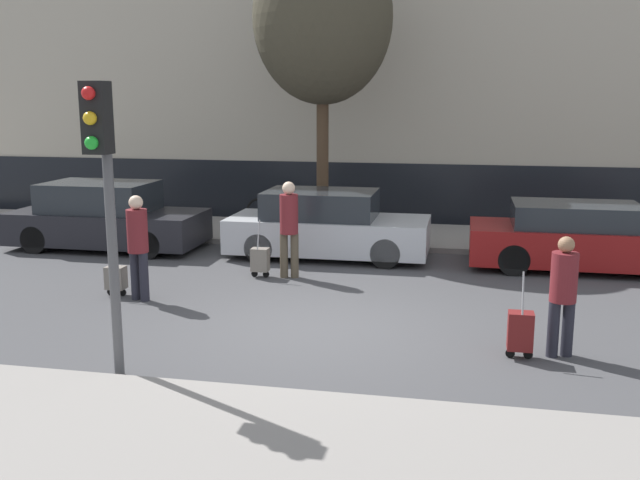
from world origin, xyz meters
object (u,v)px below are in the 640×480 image
(parked_car_1, at_px, (326,226))
(parked_car_2, at_px, (581,238))
(pedestrian_left, at_px, (138,241))
(traffic_light, at_px, (103,171))
(parked_car_0, at_px, (106,218))
(pedestrian_right, at_px, (563,290))
(trolley_left, at_px, (116,278))
(trolley_right, at_px, (520,331))
(parked_bicycle, at_px, (280,212))
(trolley_center, at_px, (260,260))
(pedestrian_center, at_px, (289,223))
(bare_tree_near_crossing, at_px, (323,19))

(parked_car_1, distance_m, parked_car_2, 5.10)
(pedestrian_left, distance_m, traffic_light, 3.74)
(parked_car_0, distance_m, pedestrian_right, 10.43)
(trolley_left, bearing_deg, trolley_right, -14.65)
(trolley_left, distance_m, parked_bicycle, 6.42)
(pedestrian_right, bearing_deg, trolley_right, -179.94)
(trolley_right, bearing_deg, trolley_left, 165.35)
(pedestrian_left, distance_m, trolley_right, 6.23)
(parked_car_2, relative_size, pedestrian_left, 2.47)
(pedestrian_right, height_order, traffic_light, traffic_light)
(trolley_center, relative_size, traffic_light, 0.31)
(parked_car_0, xyz_separation_m, parked_car_2, (10.08, 0.02, -0.06))
(parked_car_0, xyz_separation_m, trolley_center, (4.11, -1.85, -0.35))
(parked_car_1, height_order, pedestrian_center, pedestrian_center)
(pedestrian_left, height_order, traffic_light, traffic_light)
(pedestrian_left, relative_size, trolley_center, 1.61)
(trolley_right, relative_size, parked_bicycle, 0.65)
(trolley_center, xyz_separation_m, pedestrian_right, (5.00, -3.23, 0.56))
(parked_car_1, distance_m, trolley_right, 6.49)
(pedestrian_left, xyz_separation_m, parked_bicycle, (0.70, 6.47, -0.51))
(parked_car_0, height_order, trolley_left, parked_car_0)
(parked_car_0, height_order, trolley_right, parked_car_0)
(trolley_left, bearing_deg, bare_tree_near_crossing, 66.05)
(parked_bicycle, xyz_separation_m, bare_tree_near_crossing, (1.24, -0.75, 4.57))
(bare_tree_near_crossing, bearing_deg, parked_bicycle, 148.99)
(parked_bicycle, bearing_deg, parked_car_1, -56.92)
(pedestrian_left, relative_size, bare_tree_near_crossing, 0.26)
(parked_car_2, bearing_deg, parked_car_0, -179.89)
(pedestrian_right, bearing_deg, parked_car_0, 130.62)
(pedestrian_right, bearing_deg, bare_tree_near_crossing, 102.69)
(traffic_light, relative_size, parked_bicycle, 1.98)
(parked_car_2, distance_m, traffic_light, 9.58)
(pedestrian_left, xyz_separation_m, traffic_light, (1.20, -3.21, 1.50))
(pedestrian_left, xyz_separation_m, pedestrian_right, (6.52, -1.34, -0.11))
(parked_car_1, bearing_deg, trolley_center, -114.12)
(parked_car_0, bearing_deg, bare_tree_near_crossing, 23.71)
(trolley_left, bearing_deg, pedestrian_center, 34.85)
(trolley_center, xyz_separation_m, trolley_right, (4.48, -3.42, 0.03))
(parked_car_1, xyz_separation_m, bare_tree_near_crossing, (-0.46, 1.87, 4.40))
(pedestrian_right, distance_m, traffic_light, 5.86)
(pedestrian_left, relative_size, pedestrian_center, 0.97)
(trolley_right, bearing_deg, parked_car_1, 123.72)
(pedestrian_left, relative_size, trolley_right, 1.52)
(pedestrian_right, height_order, trolley_right, pedestrian_right)
(pedestrian_center, xyz_separation_m, pedestrian_right, (4.45, -3.32, -0.14))
(parked_car_0, distance_m, trolley_right, 10.08)
(parked_car_1, height_order, pedestrian_left, pedestrian_left)
(parked_car_2, bearing_deg, trolley_left, -155.93)
(pedestrian_center, relative_size, trolley_right, 1.56)
(trolley_right, bearing_deg, bare_tree_near_crossing, 119.21)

